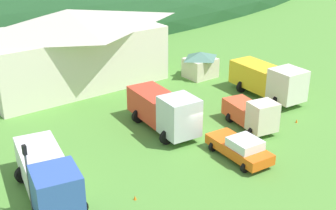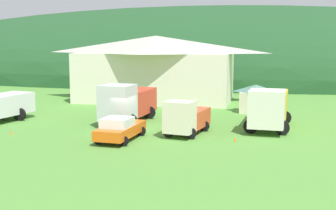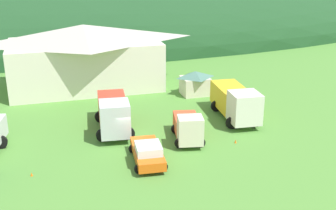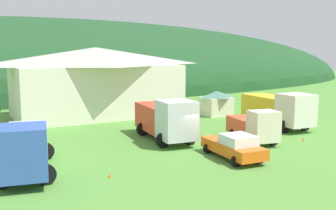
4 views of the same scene
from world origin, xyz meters
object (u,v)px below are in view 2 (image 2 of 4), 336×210
(tow_truck_silver, at_px, (127,102))
(traffic_cone_mid_row, at_px, (235,141))
(play_shed_cream, at_px, (256,98))
(traffic_cone_near_pickup, at_px, (12,134))
(service_pickup_orange, at_px, (120,129))
(heavy_rig_striped, at_px, (269,107))
(light_truck_cream, at_px, (186,118))
(depot_building, at_px, (156,67))

(tow_truck_silver, height_order, traffic_cone_mid_row, tow_truck_silver)
(traffic_cone_mid_row, bearing_deg, play_shed_cream, 85.50)
(tow_truck_silver, bearing_deg, traffic_cone_near_pickup, -41.93)
(play_shed_cream, relative_size, service_pickup_orange, 0.62)
(play_shed_cream, distance_m, traffic_cone_mid_row, 13.16)
(heavy_rig_striped, height_order, traffic_cone_near_pickup, heavy_rig_striped)
(heavy_rig_striped, xyz_separation_m, traffic_cone_mid_row, (-2.23, -5.02, -1.75))
(play_shed_cream, xyz_separation_m, light_truck_cream, (-4.70, -11.60, -0.09))
(tow_truck_silver, height_order, light_truck_cream, tow_truck_silver)
(light_truck_cream, distance_m, traffic_cone_mid_row, 4.15)
(light_truck_cream, bearing_deg, traffic_cone_mid_row, 79.37)
(service_pickup_orange, relative_size, traffic_cone_near_pickup, 9.17)
(light_truck_cream, xyz_separation_m, traffic_cone_mid_row, (3.68, -1.45, -1.27))
(traffic_cone_mid_row, bearing_deg, service_pickup_orange, -170.17)
(tow_truck_silver, xyz_separation_m, traffic_cone_near_pickup, (-6.92, -6.36, -1.74))
(depot_building, distance_m, traffic_cone_mid_row, 22.09)
(depot_building, bearing_deg, heavy_rig_striped, -48.82)
(light_truck_cream, bearing_deg, service_pickup_orange, -44.99)
(depot_building, height_order, tow_truck_silver, depot_building)
(play_shed_cream, relative_size, heavy_rig_striped, 0.41)
(tow_truck_silver, relative_size, heavy_rig_striped, 0.97)
(depot_building, relative_size, heavy_rig_striped, 2.34)
(play_shed_cream, bearing_deg, light_truck_cream, -112.07)
(light_truck_cream, distance_m, service_pickup_orange, 5.00)
(heavy_rig_striped, bearing_deg, service_pickup_orange, -53.25)
(play_shed_cream, bearing_deg, tow_truck_silver, -142.81)
(play_shed_cream, bearing_deg, traffic_cone_mid_row, -94.50)
(traffic_cone_near_pickup, bearing_deg, depot_building, 73.63)
(heavy_rig_striped, bearing_deg, tow_truck_silver, -86.77)
(play_shed_cream, height_order, heavy_rig_striped, heavy_rig_striped)
(heavy_rig_striped, bearing_deg, traffic_cone_near_pickup, -67.23)
(service_pickup_orange, bearing_deg, tow_truck_silver, -162.97)
(service_pickup_orange, relative_size, traffic_cone_mid_row, 8.40)
(service_pickup_orange, height_order, traffic_cone_near_pickup, service_pickup_orange)
(depot_building, height_order, traffic_cone_near_pickup, depot_building)
(light_truck_cream, bearing_deg, traffic_cone_near_pickup, -67.56)
(light_truck_cream, relative_size, heavy_rig_striped, 0.68)
(traffic_cone_mid_row, bearing_deg, light_truck_cream, 158.54)
(depot_building, xyz_separation_m, play_shed_cream, (11.23, -6.18, -2.38))
(depot_building, xyz_separation_m, service_pickup_orange, (2.41, -20.58, -2.92))
(play_shed_cream, bearing_deg, traffic_cone_near_pickup, -140.54)
(depot_building, relative_size, traffic_cone_near_pickup, 32.24)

